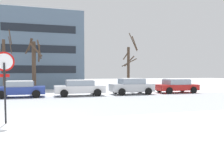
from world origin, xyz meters
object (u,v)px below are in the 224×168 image
Objects in this scene: stop_sign at (5,73)px; parked_car_blue at (20,89)px; parked_car_white at (79,88)px; parked_car_silver at (131,86)px; parked_car_red at (176,86)px.

stop_sign is 0.72× the size of parked_car_blue.
parked_car_silver reaches higher than parked_car_white.
parked_car_blue is 9.71m from parked_car_silver.
parked_car_silver is (9.71, -0.14, 0.06)m from parked_car_blue.
parked_car_blue is 4.86m from parked_car_white.
stop_sign is 17.57m from parked_car_red.
parked_car_white is 1.04× the size of parked_car_red.
parked_car_blue is 1.01× the size of parked_car_silver.
stop_sign reaches higher than parked_car_blue.
stop_sign reaches higher than parked_car_red.
parked_car_blue is 0.92× the size of parked_car_white.
parked_car_blue is at bearing -179.74° from parked_car_red.
parked_car_red reaches higher than parked_car_white.
parked_car_silver is at bearing 47.71° from stop_sign.
stop_sign reaches higher than parked_car_silver.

